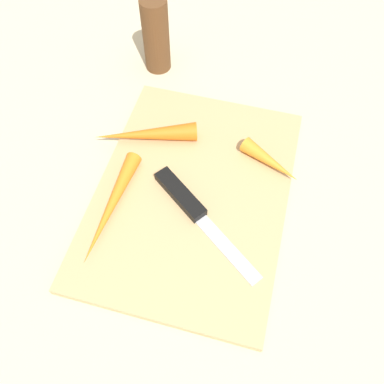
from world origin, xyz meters
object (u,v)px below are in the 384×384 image
Objects in this scene: knife at (186,201)px; carrot_medium at (146,134)px; carrot_shortest at (270,161)px; cutting_board at (192,194)px; carrot_longest at (111,206)px; pepper_grinder at (156,36)px.

knife is 0.13m from carrot_medium.
carrot_shortest is at bearing 160.89° from carrot_medium.
carrot_shortest is (0.07, -0.10, 0.02)m from cutting_board.
carrot_longest is (-0.04, 0.09, 0.01)m from knife.
knife is 0.13m from carrot_shortest.
carrot_shortest is at bearing 125.64° from carrot_longest.
carrot_longest is at bearing -118.59° from carrot_shortest.
knife is 0.29m from pepper_grinder.
pepper_grinder is (0.17, 0.04, 0.04)m from carrot_medium.
pepper_grinder is (0.26, 0.12, 0.04)m from knife.
cutting_board is at bearing 118.19° from knife.
carrot_longest is at bearing -174.24° from pepper_grinder.
cutting_board is 2.87× the size of pepper_grinder.
carrot_longest is (-0.13, 0.19, -0.00)m from carrot_shortest.
knife is 1.37× the size of pepper_grinder.
knife is at bearing 171.35° from cutting_board.
carrot_shortest is 0.23m from carrot_longest.
cutting_board is 0.28m from pepper_grinder.
carrot_longest is at bearing -121.38° from knife.
cutting_board is 2.39× the size of carrot_medium.
knife is (-0.02, 0.00, 0.01)m from cutting_board.
knife is at bearing -154.84° from pepper_grinder.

